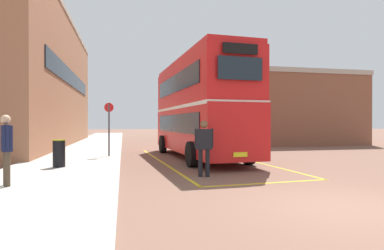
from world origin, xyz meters
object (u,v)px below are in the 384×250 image
(litter_bin, at_px, (59,153))
(bus_stop_sign, at_px, (109,124))
(double_decker_bus, at_px, (199,107))
(single_deck_bus, at_px, (193,124))
(pedestrian_waiting_near, at_px, (7,144))
(pedestrian_boarding, at_px, (204,144))

(litter_bin, relative_size, bus_stop_sign, 0.39)
(double_decker_bus, distance_m, litter_bin, 6.89)
(double_decker_bus, height_order, single_deck_bus, double_decker_bus)
(single_deck_bus, height_order, pedestrian_waiting_near, single_deck_bus)
(pedestrian_boarding, bearing_deg, bus_stop_sign, 118.80)
(pedestrian_waiting_near, bearing_deg, litter_bin, 79.57)
(bus_stop_sign, bearing_deg, litter_bin, -114.46)
(litter_bin, bearing_deg, bus_stop_sign, 65.54)
(litter_bin, xyz_separation_m, bus_stop_sign, (1.59, 3.49, 1.04))
(double_decker_bus, xyz_separation_m, pedestrian_boarding, (-1.11, -5.36, -1.46))
(pedestrian_waiting_near, relative_size, litter_bin, 1.81)
(bus_stop_sign, bearing_deg, pedestrian_waiting_near, -107.86)
(pedestrian_waiting_near, distance_m, bus_stop_sign, 7.21)
(pedestrian_boarding, height_order, litter_bin, pedestrian_boarding)
(double_decker_bus, bearing_deg, pedestrian_waiting_near, -135.37)
(double_decker_bus, relative_size, bus_stop_sign, 3.88)
(single_deck_bus, relative_size, pedestrian_waiting_near, 5.01)
(single_deck_bus, xyz_separation_m, bus_stop_sign, (-8.41, -19.37, 0.04))
(pedestrian_boarding, relative_size, litter_bin, 1.82)
(bus_stop_sign, bearing_deg, double_decker_bus, -5.76)
(double_decker_bus, distance_m, bus_stop_sign, 4.39)
(single_deck_bus, height_order, litter_bin, single_deck_bus)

